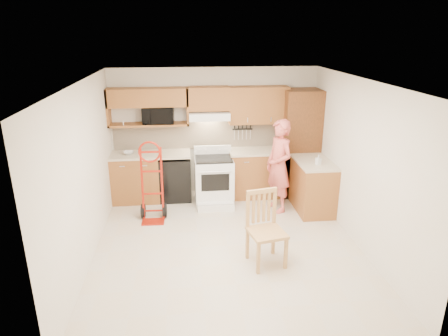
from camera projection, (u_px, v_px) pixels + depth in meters
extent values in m
cube|color=beige|center=(227.00, 246.00, 6.15)|extent=(4.00, 4.50, 0.02)
cube|color=white|center=(228.00, 81.00, 5.32)|extent=(4.00, 4.50, 0.02)
cube|color=silver|center=(215.00, 132.00, 7.86)|extent=(4.00, 0.02, 2.50)
cube|color=silver|center=(256.00, 252.00, 3.61)|extent=(4.00, 0.02, 2.50)
cube|color=silver|center=(85.00, 175.00, 5.53)|extent=(0.02, 4.50, 2.50)
cube|color=silver|center=(361.00, 165.00, 5.94)|extent=(0.02, 4.50, 2.50)
cube|color=beige|center=(215.00, 135.00, 7.85)|extent=(3.92, 0.03, 0.55)
cube|color=brown|center=(136.00, 178.00, 7.67)|extent=(0.90, 0.60, 0.90)
cube|color=black|center=(175.00, 178.00, 7.76)|extent=(0.60, 0.60, 0.85)
cube|color=brown|center=(258.00, 174.00, 7.91)|extent=(1.14, 0.60, 0.90)
cube|color=beige|center=(151.00, 154.00, 7.55)|extent=(1.50, 0.63, 0.04)
cube|color=beige|center=(258.00, 151.00, 7.76)|extent=(1.14, 0.63, 0.04)
cube|color=brown|center=(313.00, 187.00, 7.25)|extent=(0.60, 1.00, 0.90)
cube|color=beige|center=(315.00, 162.00, 7.10)|extent=(0.63, 1.00, 0.04)
cube|color=brown|center=(300.00, 143.00, 7.80)|extent=(0.70, 0.60, 2.10)
cube|color=brown|center=(148.00, 97.00, 7.33)|extent=(1.50, 0.33, 0.34)
cube|color=brown|center=(149.00, 124.00, 7.50)|extent=(1.50, 0.33, 0.04)
cube|color=brown|center=(209.00, 98.00, 7.46)|extent=(0.76, 0.33, 0.44)
cube|color=brown|center=(258.00, 105.00, 7.60)|extent=(1.14, 0.33, 0.70)
cube|color=white|center=(209.00, 115.00, 7.50)|extent=(0.76, 0.46, 0.14)
imported|color=black|center=(158.00, 115.00, 7.46)|extent=(0.59, 0.41, 0.32)
imported|color=#D15951|center=(279.00, 166.00, 7.11)|extent=(0.60, 0.72, 1.70)
imported|color=white|center=(318.00, 160.00, 6.89)|extent=(0.10, 0.11, 0.17)
imported|color=white|center=(129.00, 153.00, 7.50)|extent=(0.20, 0.20, 0.05)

